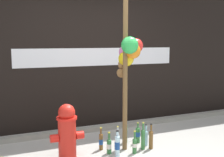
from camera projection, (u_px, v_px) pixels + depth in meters
The scene contains 15 objects.
building_wall at pixel (89, 44), 5.12m from camera, with size 10.00×0.21×3.16m.
curb_strip at pixel (97, 129), 4.92m from camera, with size 8.00×0.12×0.08m, color gray.
memorial_post at pixel (128, 39), 3.90m from camera, with size 0.55×0.51×3.05m.
fire_hydrant at pixel (67, 131), 3.72m from camera, with size 0.47×0.28×0.77m.
bottle_0 at pixel (101, 141), 4.05m from camera, with size 0.06×0.06×0.34m.
bottle_1 at pixel (109, 145), 3.90m from camera, with size 0.07×0.07×0.32m.
bottle_2 at pixel (143, 138), 4.06m from camera, with size 0.06×0.06×0.42m.
bottle_3 at pixel (146, 137), 4.21m from camera, with size 0.06×0.06×0.34m.
bottle_4 at pixel (138, 134), 4.33m from camera, with size 0.08×0.08×0.33m.
bottle_5 at pixel (117, 145), 3.78m from camera, with size 0.08×0.08×0.39m.
bottle_6 at pixel (151, 138), 4.08m from camera, with size 0.06×0.06×0.39m.
bottle_7 at pixel (118, 141), 4.01m from camera, with size 0.07×0.07×0.38m.
bottle_8 at pixel (135, 145), 3.91m from camera, with size 0.06×0.06×0.34m.
bottle_9 at pixel (126, 133), 4.32m from camera, with size 0.06×0.06×0.39m.
litter_3 at pixel (137, 141), 4.39m from camera, with size 0.08×0.04×0.01m, color silver.
Camera 1 is at (-1.53, -3.10, 1.62)m, focal length 43.10 mm.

